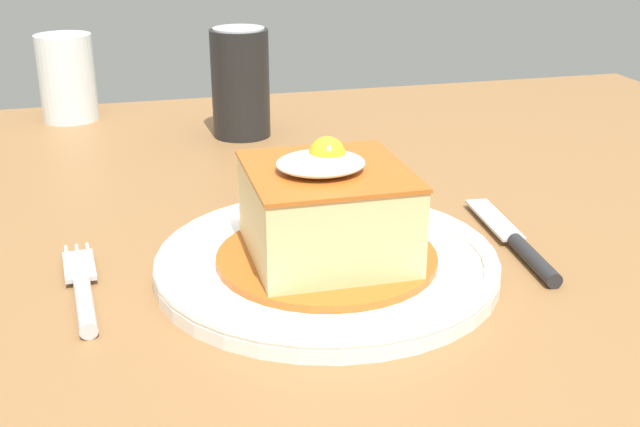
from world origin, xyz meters
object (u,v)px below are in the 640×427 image
object	(u,v)px
main_plate	(327,262)
fork	(83,292)
knife	(521,247)
soda_can	(240,83)
drinking_glass	(68,84)

from	to	relation	value
main_plate	fork	distance (m)	0.17
knife	soda_can	bearing A→B (deg)	112.31
main_plate	soda_can	world-z (taller)	soda_can
fork	drinking_glass	bearing A→B (deg)	92.50
main_plate	knife	world-z (taller)	main_plate
fork	drinking_glass	xyz separation A→B (m)	(-0.02, 0.50, 0.04)
soda_can	drinking_glass	bearing A→B (deg)	147.65
knife	drinking_glass	size ratio (longest dim) A/B	1.58
fork	main_plate	bearing A→B (deg)	-0.64
fork	knife	xyz separation A→B (m)	(0.33, -0.01, -0.00)
fork	knife	bearing A→B (deg)	-1.26
fork	drinking_glass	size ratio (longest dim) A/B	1.35
fork	soda_can	bearing A→B (deg)	65.29
soda_can	drinking_glass	world-z (taller)	soda_can
soda_can	main_plate	bearing A→B (deg)	-89.78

